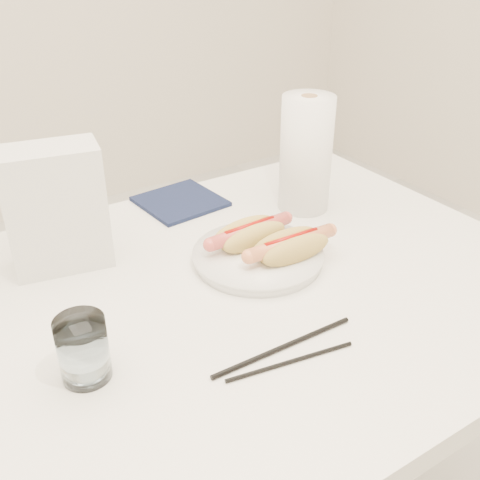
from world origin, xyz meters
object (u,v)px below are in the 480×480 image
plate (258,258)px  table (201,328)px  water_glass (83,349)px  napkin_box (56,209)px  hotdog_left (250,234)px  paper_towel_roll (306,154)px  hotdog_right (291,247)px

plate → table: bearing=-164.0°
water_glass → napkin_box: size_ratio=0.43×
plate → napkin_box: bearing=147.8°
hotdog_left → water_glass: water_glass is taller
hotdog_left → napkin_box: napkin_box is taller
water_glass → napkin_box: bearing=77.7°
napkin_box → paper_towel_roll: (0.49, -0.05, 0.01)m
table → napkin_box: bearing=123.5°
hotdog_left → paper_towel_roll: (0.20, 0.10, 0.08)m
hotdog_right → napkin_box: (-0.33, 0.22, 0.07)m
table → plate: 0.16m
hotdog_right → water_glass: bearing=-168.7°
hotdog_left → napkin_box: bearing=149.9°
hotdog_left → water_glass: 0.38m
plate → water_glass: bearing=-162.1°
hotdog_left → hotdog_right: 0.08m
hotdog_left → hotdog_right: (0.03, -0.07, 0.00)m
paper_towel_roll → plate: bearing=-147.2°
napkin_box → paper_towel_roll: 0.49m
paper_towel_roll → napkin_box: bearing=174.3°
table → water_glass: water_glass is taller
plate → napkin_box: size_ratio=1.03×
hotdog_left → hotdog_right: bearing=-68.2°
paper_towel_roll → table: bearing=-153.5°
plate → hotdog_left: bearing=82.7°
table → napkin_box: 0.31m
table → paper_towel_roll: 0.42m
hotdog_right → napkin_box: bearing=146.6°
table → paper_towel_roll: paper_towel_roll is taller
napkin_box → plate: bearing=-21.5°
plate → paper_towel_roll: 0.26m
hotdog_right → plate: bearing=134.2°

